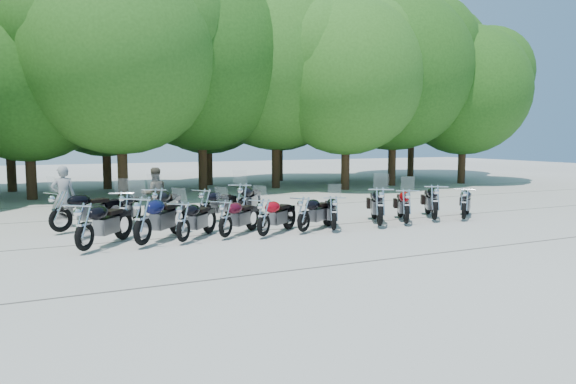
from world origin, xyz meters
name	(u,v)px	position (x,y,z in m)	size (l,w,h in m)	color
ground	(311,237)	(0.00, 0.00, 0.00)	(90.00, 90.00, 0.00)	gray
tree_2	(26,77)	(-7.25, 12.84, 5.31)	(7.31, 7.31, 8.97)	#3A2614
tree_3	(119,54)	(-3.57, 11.24, 6.32)	(8.70, 8.70, 10.67)	#3A2614
tree_4	(201,58)	(0.54, 13.09, 6.64)	(9.13, 9.13, 11.20)	#3A2614
tree_5	(276,65)	(4.61, 13.20, 6.57)	(9.04, 9.04, 11.10)	#3A2614
tree_6	(346,77)	(7.55, 10.82, 5.81)	(8.00, 8.00, 9.82)	#3A2614
tree_7	(394,72)	(11.20, 11.78, 6.39)	(8.79, 8.79, 10.79)	#3A2614
tree_8	(464,91)	(15.83, 11.20, 5.47)	(7.53, 7.53, 9.25)	#3A2614
tree_10	(6,78)	(-8.29, 16.97, 5.66)	(7.78, 7.78, 9.55)	#3A2614
tree_11	(104,84)	(-3.76, 16.43, 5.49)	(7.56, 7.56, 9.28)	#3A2614
tree_12	(207,84)	(1.80, 16.47, 5.72)	(7.88, 7.88, 9.67)	#3A2614
tree_13	(279,84)	(6.69, 17.47, 6.04)	(8.31, 8.31, 10.20)	#3A2614
tree_14	(346,88)	(10.68, 16.09, 5.83)	(8.02, 8.02, 9.84)	#3A2614
tree_15	(413,75)	(16.61, 17.02, 7.03)	(9.67, 9.67, 11.86)	#3A2614
motorcycle_0	(84,225)	(-5.74, 0.40, 0.68)	(0.73, 2.40, 1.36)	black
motorcycle_1	(142,219)	(-4.40, 0.47, 0.72)	(0.78, 2.56, 1.45)	#0C1038
motorcycle_2	(183,220)	(-3.39, 0.51, 0.62)	(0.66, 2.18, 1.23)	black
motorcycle_3	(225,217)	(-2.22, 0.64, 0.60)	(0.65, 2.13, 1.20)	#3D0816
motorcycle_4	(264,216)	(-1.24, 0.37, 0.61)	(0.66, 2.16, 1.22)	#9A0511
motorcycle_5	(304,213)	(0.03, 0.50, 0.60)	(0.64, 2.11, 1.20)	black
motorcycle_6	(334,212)	(0.93, 0.37, 0.59)	(0.64, 2.10, 1.18)	black
motorcycle_7	(380,205)	(2.52, 0.39, 0.70)	(0.75, 2.47, 1.40)	black
motorcycle_8	(406,205)	(3.52, 0.42, 0.65)	(0.70, 2.29, 1.29)	#880409
motorcycle_9	(435,201)	(4.79, 0.61, 0.68)	(0.73, 2.41, 1.36)	black
motorcycle_10	(464,202)	(5.80, 0.36, 0.62)	(0.66, 2.18, 1.23)	black
motorcycle_11	(60,210)	(-6.21, 3.27, 0.69)	(0.75, 2.45, 1.39)	black
motorcycle_12	(124,208)	(-4.50, 3.27, 0.65)	(0.70, 2.29, 1.29)	black
motorcycle_13	(157,206)	(-3.55, 3.12, 0.69)	(0.75, 2.45, 1.38)	black
motorcycle_14	(205,204)	(-2.08, 3.19, 0.64)	(0.69, 2.26, 1.28)	black
motorcycle_15	(242,200)	(-0.84, 3.23, 0.71)	(0.76, 2.50, 1.41)	black
rider_0	(63,197)	(-6.10, 4.49, 0.94)	(0.69, 0.45, 1.88)	gray
rider_1	(155,194)	(-3.35, 4.69, 0.87)	(0.85, 0.66, 1.75)	#4E4737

